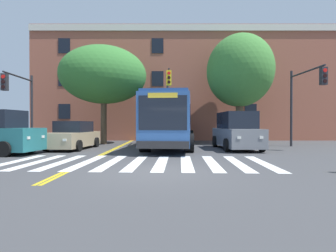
{
  "coord_description": "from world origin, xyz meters",
  "views": [
    {
      "loc": [
        0.43,
        -8.62,
        1.59
      ],
      "look_at": [
        0.38,
        8.51,
        1.44
      ],
      "focal_mm": 28.0,
      "sensor_mm": 36.0,
      "label": 1
    }
  ],
  "objects_px": {
    "city_bus": "(172,121)",
    "car_tan_near_lane": "(74,136)",
    "street_tree_curbside_small": "(104,75)",
    "street_tree_curbside_large": "(240,71)",
    "traffic_light_overhead": "(169,94)",
    "car_grey_far_lane": "(237,132)",
    "traffic_light_near_corner": "(305,93)",
    "car_silver_behind_bus": "(166,132)",
    "traffic_light_far_corner": "(22,96)"
  },
  "relations": [
    {
      "from": "car_silver_behind_bus",
      "to": "traffic_light_near_corner",
      "type": "height_order",
      "value": "traffic_light_near_corner"
    },
    {
      "from": "car_silver_behind_bus",
      "to": "street_tree_curbside_small",
      "type": "bearing_deg",
      "value": -126.0
    },
    {
      "from": "car_grey_far_lane",
      "to": "car_silver_behind_bus",
      "type": "relative_size",
      "value": 1.28
    },
    {
      "from": "traffic_light_overhead",
      "to": "car_silver_behind_bus",
      "type": "bearing_deg",
      "value": 92.35
    },
    {
      "from": "traffic_light_near_corner",
      "to": "traffic_light_far_corner",
      "type": "distance_m",
      "value": 18.45
    },
    {
      "from": "city_bus",
      "to": "car_silver_behind_bus",
      "type": "height_order",
      "value": "city_bus"
    },
    {
      "from": "traffic_light_overhead",
      "to": "car_tan_near_lane",
      "type": "bearing_deg",
      "value": -155.14
    },
    {
      "from": "street_tree_curbside_small",
      "to": "car_grey_far_lane",
      "type": "bearing_deg",
      "value": -23.35
    },
    {
      "from": "car_tan_near_lane",
      "to": "street_tree_curbside_large",
      "type": "xyz_separation_m",
      "value": [
        11.73,
        4.71,
        5.05
      ]
    },
    {
      "from": "car_tan_near_lane",
      "to": "city_bus",
      "type": "bearing_deg",
      "value": 15.4
    },
    {
      "from": "city_bus",
      "to": "traffic_light_near_corner",
      "type": "height_order",
      "value": "traffic_light_near_corner"
    },
    {
      "from": "street_tree_curbside_small",
      "to": "traffic_light_overhead",
      "type": "bearing_deg",
      "value": -12.29
    },
    {
      "from": "street_tree_curbside_small",
      "to": "street_tree_curbside_large",
      "type": "bearing_deg",
      "value": 4.56
    },
    {
      "from": "car_tan_near_lane",
      "to": "car_silver_behind_bus",
      "type": "relative_size",
      "value": 1.19
    },
    {
      "from": "city_bus",
      "to": "car_tan_near_lane",
      "type": "bearing_deg",
      "value": -164.6
    },
    {
      "from": "traffic_light_overhead",
      "to": "street_tree_curbside_large",
      "type": "height_order",
      "value": "street_tree_curbside_large"
    },
    {
      "from": "car_grey_far_lane",
      "to": "traffic_light_overhead",
      "type": "xyz_separation_m",
      "value": [
        -4.26,
        2.9,
        2.7
      ]
    },
    {
      "from": "car_tan_near_lane",
      "to": "car_grey_far_lane",
      "type": "xyz_separation_m",
      "value": [
        10.21,
        -0.15,
        0.29
      ]
    },
    {
      "from": "traffic_light_overhead",
      "to": "traffic_light_near_corner",
      "type": "bearing_deg",
      "value": -15.3
    },
    {
      "from": "traffic_light_near_corner",
      "to": "street_tree_curbside_small",
      "type": "height_order",
      "value": "street_tree_curbside_small"
    },
    {
      "from": "traffic_light_far_corner",
      "to": "traffic_light_overhead",
      "type": "xyz_separation_m",
      "value": [
        9.72,
        1.93,
        0.38
      ]
    },
    {
      "from": "traffic_light_near_corner",
      "to": "street_tree_curbside_large",
      "type": "xyz_separation_m",
      "value": [
        -2.95,
        4.33,
        2.26
      ]
    },
    {
      "from": "traffic_light_near_corner",
      "to": "street_tree_curbside_large",
      "type": "bearing_deg",
      "value": 124.26
    },
    {
      "from": "city_bus",
      "to": "traffic_light_overhead",
      "type": "bearing_deg",
      "value": 103.36
    },
    {
      "from": "car_grey_far_lane",
      "to": "street_tree_curbside_small",
      "type": "relative_size",
      "value": 0.62
    },
    {
      "from": "car_grey_far_lane",
      "to": "traffic_light_near_corner",
      "type": "distance_m",
      "value": 5.14
    },
    {
      "from": "car_grey_far_lane",
      "to": "traffic_light_overhead",
      "type": "relative_size",
      "value": 0.89
    },
    {
      "from": "city_bus",
      "to": "car_tan_near_lane",
      "type": "distance_m",
      "value": 6.51
    },
    {
      "from": "traffic_light_near_corner",
      "to": "car_tan_near_lane",
      "type": "bearing_deg",
      "value": -178.54
    },
    {
      "from": "city_bus",
      "to": "car_tan_near_lane",
      "type": "xyz_separation_m",
      "value": [
        -6.21,
        -1.71,
        -1.0
      ]
    },
    {
      "from": "city_bus",
      "to": "car_tan_near_lane",
      "type": "relative_size",
      "value": 2.51
    },
    {
      "from": "city_bus",
      "to": "car_tan_near_lane",
      "type": "height_order",
      "value": "city_bus"
    },
    {
      "from": "car_silver_behind_bus",
      "to": "traffic_light_far_corner",
      "type": "relative_size",
      "value": 0.78
    },
    {
      "from": "traffic_light_far_corner",
      "to": "street_tree_curbside_small",
      "type": "xyz_separation_m",
      "value": [
        4.73,
        3.01,
        1.94
      ]
    },
    {
      "from": "traffic_light_far_corner",
      "to": "car_grey_far_lane",
      "type": "bearing_deg",
      "value": -4.0
    },
    {
      "from": "traffic_light_overhead",
      "to": "street_tree_curbside_small",
      "type": "xyz_separation_m",
      "value": [
        -4.99,
        1.09,
        1.56
      ]
    },
    {
      "from": "car_grey_far_lane",
      "to": "car_silver_behind_bus",
      "type": "bearing_deg",
      "value": 113.62
    },
    {
      "from": "traffic_light_overhead",
      "to": "traffic_light_far_corner",
      "type": "bearing_deg",
      "value": -168.79
    },
    {
      "from": "car_grey_far_lane",
      "to": "street_tree_curbside_small",
      "type": "bearing_deg",
      "value": 156.65
    },
    {
      "from": "car_tan_near_lane",
      "to": "traffic_light_near_corner",
      "type": "height_order",
      "value": "traffic_light_near_corner"
    },
    {
      "from": "car_tan_near_lane",
      "to": "street_tree_curbside_large",
      "type": "bearing_deg",
      "value": 21.87
    },
    {
      "from": "traffic_light_near_corner",
      "to": "car_grey_far_lane",
      "type": "bearing_deg",
      "value": -173.38
    },
    {
      "from": "traffic_light_near_corner",
      "to": "traffic_light_far_corner",
      "type": "height_order",
      "value": "traffic_light_near_corner"
    },
    {
      "from": "car_silver_behind_bus",
      "to": "street_tree_curbside_large",
      "type": "height_order",
      "value": "street_tree_curbside_large"
    },
    {
      "from": "city_bus",
      "to": "traffic_light_overhead",
      "type": "xyz_separation_m",
      "value": [
        -0.25,
        1.05,
        1.99
      ]
    },
    {
      "from": "car_silver_behind_bus",
      "to": "street_tree_curbside_small",
      "type": "xyz_separation_m",
      "value": [
        -4.68,
        -6.45,
        4.56
      ]
    },
    {
      "from": "car_silver_behind_bus",
      "to": "traffic_light_near_corner",
      "type": "bearing_deg",
      "value": -47.69
    },
    {
      "from": "car_silver_behind_bus",
      "to": "traffic_light_overhead",
      "type": "height_order",
      "value": "traffic_light_overhead"
    },
    {
      "from": "car_silver_behind_bus",
      "to": "traffic_light_overhead",
      "type": "xyz_separation_m",
      "value": [
        0.31,
        -7.54,
        3.0
      ]
    },
    {
      "from": "traffic_light_near_corner",
      "to": "traffic_light_overhead",
      "type": "xyz_separation_m",
      "value": [
        -8.72,
        2.39,
        0.2
      ]
    }
  ]
}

